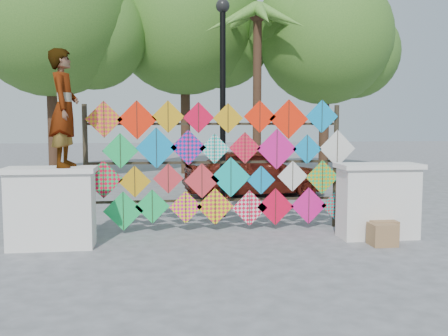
{
  "coord_description": "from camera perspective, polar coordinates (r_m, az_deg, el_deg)",
  "views": [
    {
      "loc": [
        -1.0,
        -8.23,
        1.99
      ],
      "look_at": [
        0.14,
        0.6,
        1.16
      ],
      "focal_mm": 40.0,
      "sensor_mm": 36.0,
      "label": 1
    }
  ],
  "objects": [
    {
      "name": "vendor_woman",
      "position": [
        8.17,
        -17.8,
        6.51
      ],
      "size": [
        0.47,
        0.69,
        1.83
      ],
      "primitive_type": "imported",
      "rotation": [
        0.0,
        0.0,
        1.53
      ],
      "color": "#99999E",
      "rests_on": "parapet_left"
    },
    {
      "name": "lamppost",
      "position": [
        10.34,
        -0.15,
        9.2
      ],
      "size": [
        0.28,
        0.28,
        4.46
      ],
      "color": "black",
      "rests_on": "ground"
    },
    {
      "name": "parapet_left",
      "position": [
        8.32,
        -19.13,
        -4.25
      ],
      "size": [
        1.4,
        0.65,
        1.28
      ],
      "color": "silver",
      "rests_on": "ground"
    },
    {
      "name": "tree_west",
      "position": [
        17.92,
        -18.94,
        15.94
      ],
      "size": [
        5.85,
        5.2,
        8.01
      ],
      "color": "#3E2A1A",
      "rests_on": "ground"
    },
    {
      "name": "cardboard_box_near",
      "position": [
        8.5,
        17.66,
        -7.24
      ],
      "size": [
        0.4,
        0.36,
        0.36
      ],
      "primitive_type": "cube",
      "color": "olive",
      "rests_on": "ground"
    },
    {
      "name": "tree_east",
      "position": [
        19.01,
        11.77,
        14.27
      ],
      "size": [
        5.4,
        4.8,
        7.42
      ],
      "color": "#3E2A1A",
      "rests_on": "ground"
    },
    {
      "name": "parapet_right",
      "position": [
        8.94,
        17.18,
        -3.54
      ],
      "size": [
        1.4,
        0.65,
        1.28
      ],
      "color": "silver",
      "rests_on": "ground"
    },
    {
      "name": "tree_mid",
      "position": [
        19.66,
        -4.19,
        16.39
      ],
      "size": [
        6.3,
        5.6,
        8.61
      ],
      "color": "#3E2A1A",
      "rests_on": "ground"
    },
    {
      "name": "palm_tree",
      "position": [
        16.81,
        3.85,
        15.45
      ],
      "size": [
        3.62,
        3.62,
        5.83
      ],
      "color": "#3E2A1A",
      "rests_on": "ground"
    },
    {
      "name": "ground",
      "position": [
        8.53,
        -0.45,
        -8.18
      ],
      "size": [
        80.0,
        80.0,
        0.0
      ],
      "primitive_type": "plane",
      "color": "gray",
      "rests_on": "ground"
    },
    {
      "name": "cardboard_box_far",
      "position": [
        8.75,
        17.58,
        -6.85
      ],
      "size": [
        0.43,
        0.4,
        0.36
      ],
      "primitive_type": "cube",
      "color": "olive",
      "rests_on": "ground"
    },
    {
      "name": "sedan",
      "position": [
        13.43,
        3.5,
        -0.44
      ],
      "size": [
        3.94,
        1.92,
        1.29
      ],
      "primitive_type": "imported",
      "rotation": [
        0.0,
        0.0,
        1.68
      ],
      "color": "#52160E",
      "rests_on": "ground"
    },
    {
      "name": "kite_rack",
      "position": [
        9.06,
        -0.51,
        0.42
      ],
      "size": [
        4.98,
        0.24,
        2.4
      ],
      "color": "black",
      "rests_on": "ground"
    }
  ]
}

